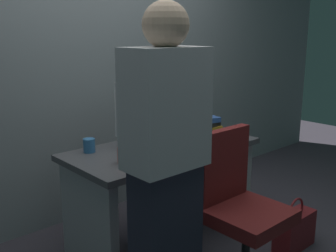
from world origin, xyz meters
name	(u,v)px	position (x,y,z in m)	size (l,w,h in m)	color
ground_plane	(163,241)	(0.00, 0.00, 0.00)	(9.00, 9.00, 0.00)	#3D3842
wall_back	(95,31)	(0.00, 0.82, 1.50)	(6.40, 0.10, 3.00)	gray
desk	(163,177)	(0.00, 0.00, 0.50)	(1.35, 0.65, 0.73)	#4C4C51
office_chair	(239,217)	(0.02, -0.66, 0.43)	(0.52, 0.52, 0.94)	black
person_at_desk	(166,168)	(-0.51, -0.60, 0.84)	(0.40, 0.24, 1.64)	#262838
monitor	(147,107)	(-0.03, 0.13, 0.98)	(0.54, 0.15, 0.46)	silver
keyboard	(175,148)	(0.00, -0.12, 0.74)	(0.43, 0.13, 0.02)	#262626
mouse	(206,139)	(0.31, -0.11, 0.74)	(0.06, 0.10, 0.03)	black
cup_near_keyboard	(123,155)	(-0.42, -0.12, 0.78)	(0.07, 0.07, 0.10)	#D84C3F
cup_by_monitor	(89,145)	(-0.46, 0.21, 0.77)	(0.08, 0.08, 0.09)	#3372B2
book_stack	(206,124)	(0.51, 0.07, 0.79)	(0.23, 0.18, 0.12)	#594C72
handbag	(294,230)	(0.63, -0.69, 0.14)	(0.34, 0.14, 0.38)	maroon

